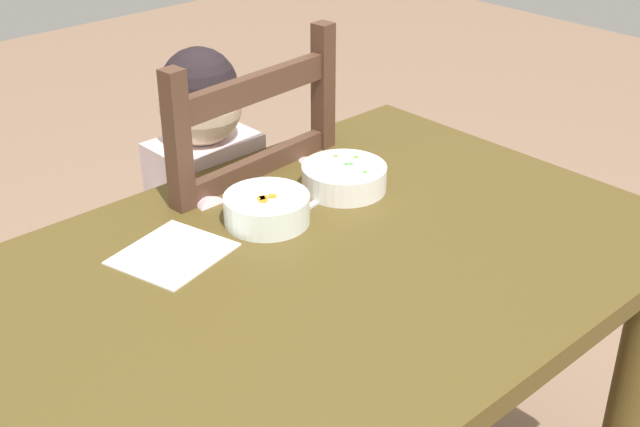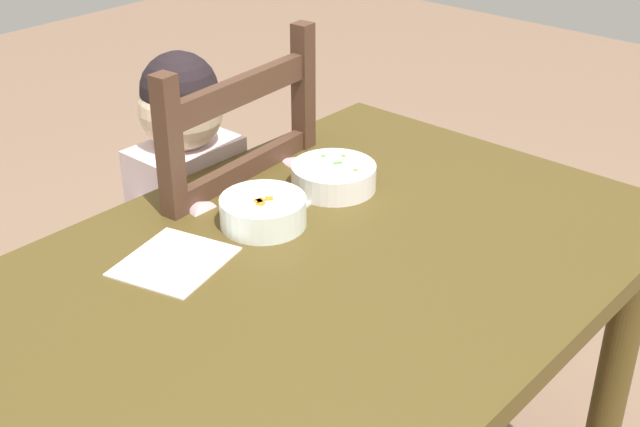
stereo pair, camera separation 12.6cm
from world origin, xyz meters
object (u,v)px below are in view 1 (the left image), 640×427
object	(u,v)px
spoon	(295,214)
bowl_of_carrots	(267,208)
dining_table	(309,323)
child_figure	(215,202)
dining_chair	(220,267)
bowl_of_peas	(344,177)

from	to	relation	value
spoon	bowl_of_carrots	bearing A→B (deg)	160.07
bowl_of_carrots	spoon	bearing A→B (deg)	-19.93
dining_table	child_figure	distance (m)	0.47
dining_table	dining_chair	size ratio (longest dim) A/B	1.22
dining_table	bowl_of_peas	bearing A→B (deg)	33.85
dining_table	bowl_of_carrots	xyz separation A→B (m)	(0.04, 0.16, 0.14)
dining_table	spoon	xyz separation A→B (m)	(0.09, 0.14, 0.12)
bowl_of_carrots	spoon	xyz separation A→B (m)	(0.05, -0.02, -0.02)
child_figure	bowl_of_peas	xyz separation A→B (m)	(0.09, -0.29, 0.13)
dining_chair	child_figure	size ratio (longest dim) A/B	1.04
bowl_of_carrots	spoon	world-z (taller)	bowl_of_carrots
dining_table	child_figure	world-z (taller)	child_figure
child_figure	spoon	world-z (taller)	child_figure
dining_table	bowl_of_carrots	size ratio (longest dim) A/B	8.18
bowl_of_peas	spoon	size ratio (longest dim) A/B	1.16
child_figure	spoon	bearing A→B (deg)	-98.28
dining_chair	bowl_of_carrots	bearing A→B (deg)	-108.54
dining_chair	bowl_of_carrots	distance (m)	0.43
dining_table	spoon	size ratio (longest dim) A/B	8.94
bowl_of_carrots	dining_chair	bearing A→B (deg)	71.46
bowl_of_peas	spoon	bearing A→B (deg)	-172.65
bowl_of_peas	spoon	world-z (taller)	bowl_of_peas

